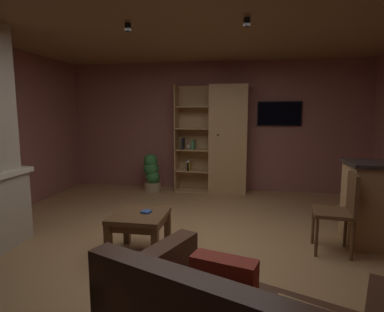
{
  "coord_description": "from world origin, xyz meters",
  "views": [
    {
      "loc": [
        0.64,
        -3.37,
        1.59
      ],
      "look_at": [
        0.0,
        0.4,
        1.05
      ],
      "focal_mm": 29.49,
      "sensor_mm": 36.0,
      "label": 1
    }
  ],
  "objects_px": {
    "bookshelf_cabinet": "(223,140)",
    "coffee_table": "(139,222)",
    "wall_mounted_tv": "(279,114)",
    "dining_chair": "(341,207)",
    "potted_floor_plant": "(152,173)",
    "table_book_0": "(146,212)"
  },
  "relations": [
    {
      "from": "coffee_table",
      "to": "potted_floor_plant",
      "type": "bearing_deg",
      "value": 104.15
    },
    {
      "from": "bookshelf_cabinet",
      "to": "table_book_0",
      "type": "xyz_separation_m",
      "value": [
        -0.64,
        -2.91,
        -0.55
      ]
    },
    {
      "from": "coffee_table",
      "to": "wall_mounted_tv",
      "type": "xyz_separation_m",
      "value": [
        1.77,
        3.16,
        1.17
      ]
    },
    {
      "from": "dining_chair",
      "to": "potted_floor_plant",
      "type": "bearing_deg",
      "value": 141.38
    },
    {
      "from": "bookshelf_cabinet",
      "to": "potted_floor_plant",
      "type": "height_order",
      "value": "bookshelf_cabinet"
    },
    {
      "from": "bookshelf_cabinet",
      "to": "coffee_table",
      "type": "xyz_separation_m",
      "value": [
        -0.71,
        -2.95,
        -0.66
      ]
    },
    {
      "from": "table_book_0",
      "to": "dining_chair",
      "type": "distance_m",
      "value": 2.18
    },
    {
      "from": "table_book_0",
      "to": "wall_mounted_tv",
      "type": "distance_m",
      "value": 3.72
    },
    {
      "from": "wall_mounted_tv",
      "to": "potted_floor_plant",
      "type": "bearing_deg",
      "value": -170.42
    },
    {
      "from": "table_book_0",
      "to": "potted_floor_plant",
      "type": "height_order",
      "value": "potted_floor_plant"
    },
    {
      "from": "dining_chair",
      "to": "wall_mounted_tv",
      "type": "relative_size",
      "value": 1.1
    },
    {
      "from": "bookshelf_cabinet",
      "to": "coffee_table",
      "type": "height_order",
      "value": "bookshelf_cabinet"
    },
    {
      "from": "coffee_table",
      "to": "table_book_0",
      "type": "height_order",
      "value": "table_book_0"
    },
    {
      "from": "coffee_table",
      "to": "bookshelf_cabinet",
      "type": "bearing_deg",
      "value": 76.46
    },
    {
      "from": "coffee_table",
      "to": "table_book_0",
      "type": "bearing_deg",
      "value": 30.98
    },
    {
      "from": "potted_floor_plant",
      "to": "dining_chair",
      "type": "bearing_deg",
      "value": -38.62
    },
    {
      "from": "table_book_0",
      "to": "wall_mounted_tv",
      "type": "bearing_deg",
      "value": 61.36
    },
    {
      "from": "bookshelf_cabinet",
      "to": "coffee_table",
      "type": "relative_size",
      "value": 3.46
    },
    {
      "from": "potted_floor_plant",
      "to": "bookshelf_cabinet",
      "type": "bearing_deg",
      "value": 8.33
    },
    {
      "from": "bookshelf_cabinet",
      "to": "coffee_table",
      "type": "bearing_deg",
      "value": -103.54
    },
    {
      "from": "bookshelf_cabinet",
      "to": "wall_mounted_tv",
      "type": "bearing_deg",
      "value": 11.21
    },
    {
      "from": "wall_mounted_tv",
      "to": "dining_chair",
      "type": "bearing_deg",
      "value": -80.95
    }
  ]
}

